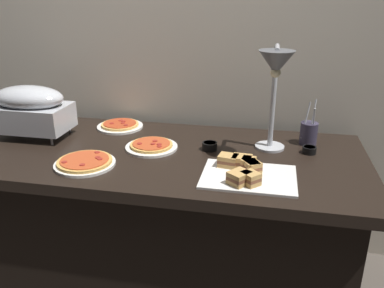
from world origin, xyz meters
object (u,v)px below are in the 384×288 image
object	(u,v)px
sandwich_platter	(245,171)
sauce_cup_far	(210,146)
pizza_plate_front	(85,162)
utensil_holder	(309,133)
sauce_cup_near	(309,150)
chafing_dish	(30,108)
pizza_plate_center	(151,146)
pizza_plate_raised_stand	(120,125)
heat_lamp	(275,74)

from	to	relation	value
sandwich_platter	sauce_cup_far	bearing A→B (deg)	126.42
pizza_plate_front	utensil_holder	xyz separation A→B (m)	(0.97, 0.46, 0.04)
sauce_cup_near	sauce_cup_far	bearing A→B (deg)	-173.64
chafing_dish	utensil_holder	size ratio (longest dim) A/B	1.70
pizza_plate_center	sauce_cup_far	size ratio (longest dim) A/B	3.49
pizza_plate_center	sandwich_platter	size ratio (longest dim) A/B	0.66
pizza_plate_front	sandwich_platter	xyz separation A→B (m)	(0.69, 0.03, 0.01)
pizza_plate_raised_stand	sauce_cup_near	bearing A→B (deg)	-9.72
pizza_plate_raised_stand	sauce_cup_far	bearing A→B (deg)	-22.50
sandwich_platter	sauce_cup_near	distance (m)	0.41
utensil_holder	pizza_plate_raised_stand	bearing A→B (deg)	177.21
chafing_dish	utensil_holder	world-z (taller)	chafing_dish
sauce_cup_far	sandwich_platter	bearing A→B (deg)	-53.58
pizza_plate_raised_stand	sandwich_platter	xyz separation A→B (m)	(0.73, -0.48, 0.01)
sauce_cup_far	heat_lamp	bearing A→B (deg)	-8.74
heat_lamp	pizza_plate_front	size ratio (longest dim) A/B	1.87
sauce_cup_near	sauce_cup_far	world-z (taller)	sauce_cup_far
sandwich_platter	chafing_dish	bearing A→B (deg)	166.95
chafing_dish	pizza_plate_front	world-z (taller)	chafing_dish
sandwich_platter	utensil_holder	world-z (taller)	utensil_holder
chafing_dish	sauce_cup_near	size ratio (longest dim) A/B	6.02
chafing_dish	sauce_cup_near	bearing A→B (deg)	2.01
sauce_cup_near	utensil_holder	bearing A→B (deg)	89.39
sandwich_platter	pizza_plate_front	bearing A→B (deg)	-177.67
sauce_cup_near	heat_lamp	bearing A→B (deg)	-152.58
sauce_cup_far	pizza_plate_raised_stand	bearing A→B (deg)	157.50
pizza_plate_front	chafing_dish	bearing A→B (deg)	145.88
chafing_dish	sauce_cup_far	world-z (taller)	chafing_dish
sauce_cup_near	chafing_dish	bearing A→B (deg)	-177.99
pizza_plate_front	sauce_cup_near	bearing A→B (deg)	19.14
pizza_plate_center	utensil_holder	distance (m)	0.77
pizza_plate_center	pizza_plate_front	bearing A→B (deg)	-132.66
pizza_plate_raised_stand	sauce_cup_far	world-z (taller)	sauce_cup_far
chafing_dish	pizza_plate_center	bearing A→B (deg)	-3.58
heat_lamp	pizza_plate_center	world-z (taller)	heat_lamp
heat_lamp	utensil_holder	world-z (taller)	heat_lamp
sauce_cup_far	utensil_holder	world-z (taller)	utensil_holder
pizza_plate_raised_stand	sauce_cup_far	distance (m)	0.58
sandwich_platter	sauce_cup_near	world-z (taller)	sandwich_platter
pizza_plate_front	heat_lamp	bearing A→B (deg)	17.07
sandwich_platter	pizza_plate_center	bearing A→B (deg)	154.94
pizza_plate_front	sauce_cup_near	world-z (taller)	sauce_cup_near
heat_lamp	sandwich_platter	bearing A→B (deg)	-113.28
chafing_dish	sandwich_platter	bearing A→B (deg)	-13.05
pizza_plate_front	sauce_cup_far	xyz separation A→B (m)	(0.50, 0.28, 0.01)
sauce_cup_near	pizza_plate_front	bearing A→B (deg)	-160.86
pizza_plate_center	sandwich_platter	distance (m)	0.51
heat_lamp	pizza_plate_raised_stand	distance (m)	0.94
chafing_dish	sauce_cup_near	distance (m)	1.40
chafing_dish	sauce_cup_far	size ratio (longest dim) A/B	5.39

